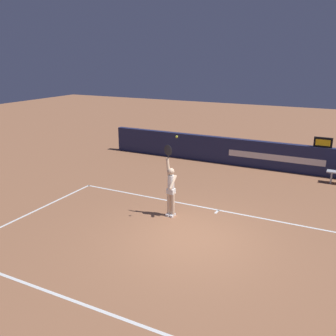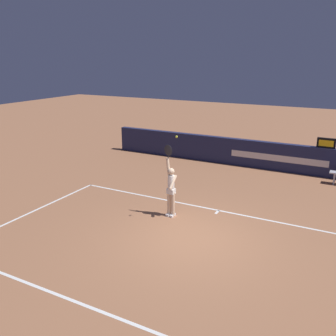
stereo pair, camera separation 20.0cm
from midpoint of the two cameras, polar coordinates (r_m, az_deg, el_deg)
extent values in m
plane|color=#9C6544|center=(10.32, 4.28, -10.87)|extent=(60.00, 60.00, 0.00)
cube|color=white|center=(12.14, 8.39, -6.57)|extent=(10.64, 0.08, 0.00)
cube|color=white|center=(7.67, -7.50, -22.03)|extent=(10.64, 0.08, 0.00)
cube|color=white|center=(12.69, -19.88, -6.38)|extent=(0.08, 5.85, 0.00)
cube|color=white|center=(12.01, 8.15, -6.82)|extent=(0.08, 0.30, 0.00)
cube|color=#1F2448|center=(16.87, 14.67, 2.00)|extent=(14.87, 0.28, 1.23)
cube|color=silver|center=(16.60, 17.03, 1.46)|extent=(4.15, 0.01, 0.28)
cube|color=black|center=(16.32, 23.78, 3.58)|extent=(0.72, 0.12, 0.41)
cube|color=yellow|center=(16.26, 23.76, 3.54)|extent=(0.56, 0.01, 0.26)
cylinder|color=beige|center=(11.46, 1.28, -5.72)|extent=(0.11, 0.11, 0.78)
cylinder|color=beige|center=(11.52, 0.69, -5.58)|extent=(0.11, 0.11, 0.78)
cube|color=white|center=(11.58, 1.22, -7.38)|extent=(0.12, 0.25, 0.07)
cube|color=white|center=(11.65, 0.63, -7.23)|extent=(0.12, 0.25, 0.07)
cylinder|color=white|center=(11.25, 1.00, -2.49)|extent=(0.21, 0.21, 0.56)
cube|color=white|center=(11.33, 0.99, -3.63)|extent=(0.25, 0.21, 0.16)
sphere|color=beige|center=(11.12, 1.01, -0.53)|extent=(0.21, 0.21, 0.21)
cylinder|color=beige|center=(11.13, 0.55, 0.22)|extent=(0.16, 0.10, 0.53)
cylinder|color=beige|center=(11.12, 1.30, -2.22)|extent=(0.12, 0.40, 0.40)
ellipsoid|color=black|center=(11.00, 0.56, 2.77)|extent=(0.34, 0.06, 0.39)
cylinder|color=black|center=(11.05, 0.56, 1.82)|extent=(0.03, 0.03, 0.18)
sphere|color=#CFDD36|center=(10.44, 1.89, 4.90)|extent=(0.07, 0.07, 0.07)
cube|color=#AFB1BA|center=(15.85, 24.83, -1.45)|extent=(0.06, 0.32, 0.47)
camera|label=1|loc=(0.10, -89.47, 0.16)|focal=39.10mm
camera|label=2|loc=(0.10, 90.53, -0.16)|focal=39.10mm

